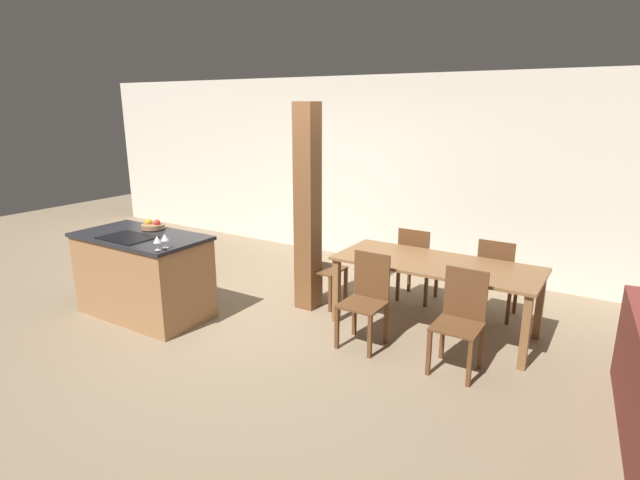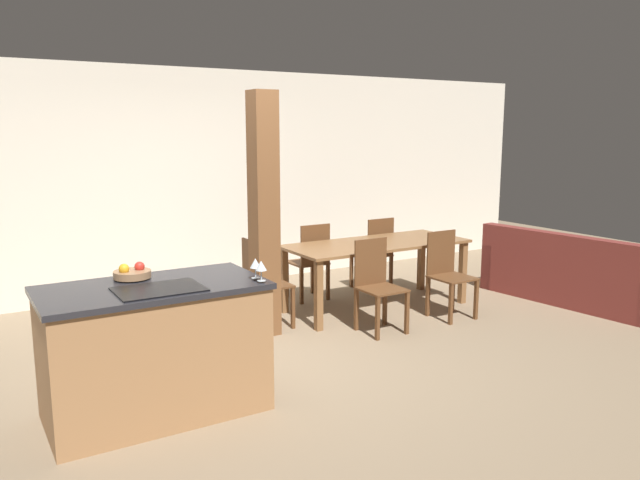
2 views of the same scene
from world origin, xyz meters
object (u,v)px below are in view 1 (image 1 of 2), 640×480
dining_chair_near_left (366,298)px  dining_chair_far_left (416,263)px  wine_glass_middle (165,238)px  dining_chair_head_end (320,265)px  kitchen_island (144,275)px  wine_glass_near (157,240)px  fruit_bowl (153,226)px  dining_chair_far_right (496,277)px  dining_chair_near_right (460,319)px  timber_post (308,209)px  dining_table (436,271)px

dining_chair_near_left → dining_chair_far_left: size_ratio=1.00×
wine_glass_middle → dining_chair_head_end: bearing=62.8°
kitchen_island → dining_chair_far_left: 3.13m
wine_glass_near → wine_glass_middle: size_ratio=1.00×
fruit_bowl → dining_chair_far_right: fruit_bowl is taller
wine_glass_near → fruit_bowl: bearing=142.8°
dining_chair_near_right → timber_post: size_ratio=0.39×
fruit_bowl → wine_glass_near: 0.93m
dining_chair_head_end → timber_post: bearing=163.5°
dining_chair_far_left → timber_post: 1.46m
dining_chair_near_right → timber_post: bearing=166.1°
dining_chair_head_end → dining_chair_near_left: bearing=-124.7°
fruit_bowl → dining_chair_near_right: bearing=7.4°
timber_post → kitchen_island: bearing=-140.8°
dining_chair_near_right → dining_chair_near_left: bearing=180.0°
wine_glass_near → dining_chair_head_end: (0.80, 1.66, -0.57)m
wine_glass_middle → timber_post: size_ratio=0.06×
wine_glass_near → wine_glass_middle: (0.00, 0.09, 0.00)m
kitchen_island → dining_table: bearing=24.9°
dining_chair_far_right → timber_post: size_ratio=0.39×
dining_chair_far_left → dining_chair_near_right: bearing=125.4°
kitchen_island → wine_glass_middle: bearing=-18.9°
dining_table → wine_glass_near: bearing=-143.1°
dining_chair_far_left → timber_post: timber_post is taller
fruit_bowl → timber_post: (1.49, 0.92, 0.19)m
wine_glass_middle → dining_chair_near_right: 2.88m
wine_glass_near → dining_chair_far_left: 2.95m
dining_table → dining_chair_far_right: 0.82m
kitchen_island → dining_chair_far_right: bearing=30.8°
kitchen_island → dining_chair_far_right: kitchen_island is taller
timber_post → wine_glass_near: bearing=-116.9°
wine_glass_middle → dining_table: (2.21, 1.56, -0.39)m
wine_glass_middle → dining_chair_far_right: wine_glass_middle is taller
dining_chair_near_left → dining_chair_far_right: same height
dining_table → dining_chair_near_left: (-0.46, -0.65, -0.18)m
fruit_bowl → dining_chair_head_end: size_ratio=0.29×
dining_chair_near_right → dining_chair_head_end: same height
dining_chair_far_left → dining_chair_near_left: bearing=90.0°
dining_chair_near_right → wine_glass_middle: bearing=-161.1°
kitchen_island → timber_post: 1.96m
fruit_bowl → timber_post: timber_post is taller
dining_table → dining_chair_near_left: bearing=-125.4°
dining_chair_far_right → timber_post: (-1.92, -0.83, 0.69)m
wine_glass_middle → fruit_bowl: bearing=147.6°
fruit_bowl → dining_chair_far_left: size_ratio=0.29×
dining_table → dining_chair_near_left: size_ratio=2.27×
dining_chair_near_left → wine_glass_middle: bearing=-152.4°
kitchen_island → fruit_bowl: size_ratio=5.75×
kitchen_island → dining_chair_near_left: kitchen_island is taller
dining_chair_near_right → dining_chair_far_left: bearing=125.4°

